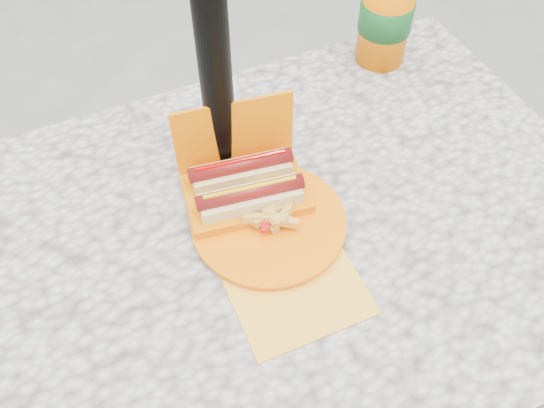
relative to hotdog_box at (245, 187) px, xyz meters
name	(u,v)px	position (x,y,z in m)	size (l,w,h in m)	color
ground	(265,401)	(-0.01, -0.08, -0.79)	(60.00, 60.00, 0.00)	slate
picnic_table	(262,272)	(-0.01, -0.08, -0.14)	(1.20, 0.80, 0.75)	beige
hotdog_box	(245,187)	(0.00, 0.00, 0.00)	(0.22, 0.16, 0.16)	#FF7700
fries_plate	(270,226)	(0.01, -0.07, -0.02)	(0.25, 0.34, 0.05)	yellow
soda_cup	(386,15)	(0.40, 0.24, 0.07)	(0.11, 0.11, 0.20)	#FF7200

